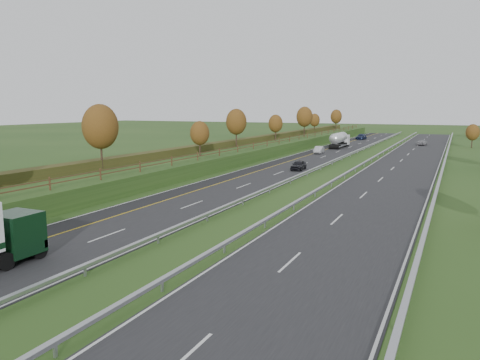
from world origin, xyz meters
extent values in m
plane|color=#274619|center=(8.00, 55.00, 0.00)|extent=(400.00, 400.00, 0.00)
cube|color=black|center=(0.00, 60.00, 0.02)|extent=(10.50, 200.00, 0.04)
cube|color=black|center=(16.50, 60.00, 0.02)|extent=(10.50, 200.00, 0.04)
cube|color=black|center=(-3.75, 60.00, 0.02)|extent=(3.00, 200.00, 0.04)
cube|color=silver|center=(-5.05, 60.00, 0.05)|extent=(0.15, 200.00, 0.01)
cube|color=gold|center=(-2.25, 60.00, 0.05)|extent=(0.15, 200.00, 0.01)
cube|color=silver|center=(5.05, 60.00, 0.05)|extent=(0.15, 200.00, 0.01)
cube|color=silver|center=(11.45, 60.00, 0.05)|extent=(0.15, 200.00, 0.01)
cube|color=silver|center=(21.55, 60.00, 0.05)|extent=(0.15, 200.00, 0.01)
cube|color=silver|center=(15.25, -1.00, 0.05)|extent=(0.15, 4.00, 0.01)
cube|color=silver|center=(1.25, 11.00, 0.05)|extent=(0.15, 4.00, 0.01)
cube|color=silver|center=(15.25, 11.00, 0.05)|extent=(0.15, 4.00, 0.01)
cube|color=silver|center=(1.25, 23.00, 0.05)|extent=(0.15, 4.00, 0.01)
cube|color=silver|center=(15.25, 23.00, 0.05)|extent=(0.15, 4.00, 0.01)
cube|color=silver|center=(1.25, 35.00, 0.05)|extent=(0.15, 4.00, 0.01)
cube|color=silver|center=(15.25, 35.00, 0.05)|extent=(0.15, 4.00, 0.01)
cube|color=silver|center=(1.25, 47.00, 0.05)|extent=(0.15, 4.00, 0.01)
cube|color=silver|center=(15.25, 47.00, 0.05)|extent=(0.15, 4.00, 0.01)
cube|color=silver|center=(1.25, 59.00, 0.05)|extent=(0.15, 4.00, 0.01)
cube|color=silver|center=(15.25, 59.00, 0.05)|extent=(0.15, 4.00, 0.01)
cube|color=silver|center=(1.25, 71.00, 0.05)|extent=(0.15, 4.00, 0.01)
cube|color=silver|center=(15.25, 71.00, 0.05)|extent=(0.15, 4.00, 0.01)
cube|color=silver|center=(1.25, 83.00, 0.05)|extent=(0.15, 4.00, 0.01)
cube|color=silver|center=(15.25, 83.00, 0.05)|extent=(0.15, 4.00, 0.01)
cube|color=silver|center=(1.25, 95.00, 0.05)|extent=(0.15, 4.00, 0.01)
cube|color=silver|center=(15.25, 95.00, 0.05)|extent=(0.15, 4.00, 0.01)
cube|color=silver|center=(1.25, 107.00, 0.05)|extent=(0.15, 4.00, 0.01)
cube|color=silver|center=(15.25, 107.00, 0.05)|extent=(0.15, 4.00, 0.01)
cube|color=silver|center=(1.25, 119.00, 0.05)|extent=(0.15, 4.00, 0.01)
cube|color=silver|center=(15.25, 119.00, 0.05)|extent=(0.15, 4.00, 0.01)
cube|color=silver|center=(1.25, 131.00, 0.05)|extent=(0.15, 4.00, 0.01)
cube|color=silver|center=(15.25, 131.00, 0.05)|extent=(0.15, 4.00, 0.01)
cube|color=silver|center=(1.25, 143.00, 0.05)|extent=(0.15, 4.00, 0.01)
cube|color=silver|center=(15.25, 143.00, 0.05)|extent=(0.15, 4.00, 0.01)
cube|color=silver|center=(1.25, 155.00, 0.05)|extent=(0.15, 4.00, 0.01)
cube|color=silver|center=(15.25, 155.00, 0.05)|extent=(0.15, 4.00, 0.01)
cube|color=#274619|center=(-13.00, 60.00, 1.00)|extent=(12.00, 200.00, 2.00)
cube|color=#353B18|center=(-15.00, 60.00, 2.55)|extent=(2.20, 180.00, 1.10)
cube|color=#422B19|center=(-8.50, 60.00, 2.55)|extent=(0.08, 184.00, 0.10)
cube|color=#422B19|center=(-8.50, 60.00, 2.95)|extent=(0.08, 184.00, 0.10)
cube|color=#422B19|center=(-8.50, 15.00, 2.60)|extent=(0.12, 0.12, 1.20)
cube|color=#422B19|center=(-8.50, 21.50, 2.60)|extent=(0.12, 0.12, 1.20)
cube|color=#422B19|center=(-8.50, 28.00, 2.60)|extent=(0.12, 0.12, 1.20)
cube|color=#422B19|center=(-8.50, 34.50, 2.60)|extent=(0.12, 0.12, 1.20)
cube|color=#422B19|center=(-8.50, 41.00, 2.60)|extent=(0.12, 0.12, 1.20)
cube|color=#422B19|center=(-8.50, 47.50, 2.60)|extent=(0.12, 0.12, 1.20)
cube|color=#422B19|center=(-8.50, 54.00, 2.60)|extent=(0.12, 0.12, 1.20)
cube|color=#422B19|center=(-8.50, 60.50, 2.60)|extent=(0.12, 0.12, 1.20)
cube|color=#422B19|center=(-8.50, 67.00, 2.60)|extent=(0.12, 0.12, 1.20)
cube|color=#422B19|center=(-8.50, 73.50, 2.60)|extent=(0.12, 0.12, 1.20)
cube|color=#422B19|center=(-8.50, 80.00, 2.60)|extent=(0.12, 0.12, 1.20)
cube|color=#422B19|center=(-8.50, 86.50, 2.60)|extent=(0.12, 0.12, 1.20)
cube|color=#422B19|center=(-8.50, 93.00, 2.60)|extent=(0.12, 0.12, 1.20)
cube|color=#422B19|center=(-8.50, 99.50, 2.60)|extent=(0.12, 0.12, 1.20)
cube|color=#422B19|center=(-8.50, 106.00, 2.60)|extent=(0.12, 0.12, 1.20)
cube|color=#422B19|center=(-8.50, 112.50, 2.60)|extent=(0.12, 0.12, 1.20)
cube|color=#422B19|center=(-8.50, 119.00, 2.60)|extent=(0.12, 0.12, 1.20)
cube|color=#422B19|center=(-8.50, 125.50, 2.60)|extent=(0.12, 0.12, 1.20)
cube|color=#422B19|center=(-8.50, 132.00, 2.60)|extent=(0.12, 0.12, 1.20)
cube|color=#422B19|center=(-8.50, 138.50, 2.60)|extent=(0.12, 0.12, 1.20)
cube|color=#422B19|center=(-8.50, 145.00, 2.60)|extent=(0.12, 0.12, 1.20)
cube|color=#422B19|center=(-8.50, 151.50, 2.60)|extent=(0.12, 0.12, 1.20)
cube|color=#999CA2|center=(5.70, 60.00, 0.62)|extent=(0.32, 200.00, 0.18)
cube|color=#999CA2|center=(5.70, 4.00, 0.28)|extent=(0.10, 0.14, 0.56)
cube|color=#999CA2|center=(5.70, 11.00, 0.28)|extent=(0.10, 0.14, 0.56)
cube|color=#999CA2|center=(5.70, 18.00, 0.28)|extent=(0.10, 0.14, 0.56)
cube|color=#999CA2|center=(5.70, 25.00, 0.28)|extent=(0.10, 0.14, 0.56)
cube|color=#999CA2|center=(5.70, 32.00, 0.28)|extent=(0.10, 0.14, 0.56)
cube|color=#999CA2|center=(5.70, 39.00, 0.28)|extent=(0.10, 0.14, 0.56)
cube|color=#999CA2|center=(5.70, 46.00, 0.28)|extent=(0.10, 0.14, 0.56)
cube|color=#999CA2|center=(5.70, 53.00, 0.28)|extent=(0.10, 0.14, 0.56)
cube|color=#999CA2|center=(5.70, 60.00, 0.28)|extent=(0.10, 0.14, 0.56)
cube|color=#999CA2|center=(5.70, 67.00, 0.28)|extent=(0.10, 0.14, 0.56)
cube|color=#999CA2|center=(5.70, 74.00, 0.28)|extent=(0.10, 0.14, 0.56)
cube|color=#999CA2|center=(5.70, 81.00, 0.28)|extent=(0.10, 0.14, 0.56)
cube|color=#999CA2|center=(5.70, 88.00, 0.28)|extent=(0.10, 0.14, 0.56)
cube|color=#999CA2|center=(5.70, 95.00, 0.28)|extent=(0.10, 0.14, 0.56)
cube|color=#999CA2|center=(5.70, 102.00, 0.28)|extent=(0.10, 0.14, 0.56)
cube|color=#999CA2|center=(5.70, 109.00, 0.28)|extent=(0.10, 0.14, 0.56)
cube|color=#999CA2|center=(5.70, 116.00, 0.28)|extent=(0.10, 0.14, 0.56)
cube|color=#999CA2|center=(5.70, 123.00, 0.28)|extent=(0.10, 0.14, 0.56)
cube|color=#999CA2|center=(5.70, 130.00, 0.28)|extent=(0.10, 0.14, 0.56)
cube|color=#999CA2|center=(5.70, 137.00, 0.28)|extent=(0.10, 0.14, 0.56)
cube|color=#999CA2|center=(5.70, 144.00, 0.28)|extent=(0.10, 0.14, 0.56)
cube|color=#999CA2|center=(5.70, 151.00, 0.28)|extent=(0.10, 0.14, 0.56)
cube|color=#999CA2|center=(5.70, 158.00, 0.28)|extent=(0.10, 0.14, 0.56)
cube|color=#999CA2|center=(10.80, 60.00, 0.62)|extent=(0.32, 200.00, 0.18)
cube|color=#999CA2|center=(10.80, -3.00, 0.28)|extent=(0.10, 0.14, 0.56)
cube|color=#999CA2|center=(10.80, 4.00, 0.28)|extent=(0.10, 0.14, 0.56)
cube|color=#999CA2|center=(10.80, 11.00, 0.28)|extent=(0.10, 0.14, 0.56)
cube|color=#999CA2|center=(10.80, 18.00, 0.28)|extent=(0.10, 0.14, 0.56)
cube|color=#999CA2|center=(10.80, 25.00, 0.28)|extent=(0.10, 0.14, 0.56)
cube|color=#999CA2|center=(10.80, 32.00, 0.28)|extent=(0.10, 0.14, 0.56)
cube|color=#999CA2|center=(10.80, 39.00, 0.28)|extent=(0.10, 0.14, 0.56)
cube|color=#999CA2|center=(10.80, 46.00, 0.28)|extent=(0.10, 0.14, 0.56)
cube|color=#999CA2|center=(10.80, 53.00, 0.28)|extent=(0.10, 0.14, 0.56)
cube|color=#999CA2|center=(10.80, 60.00, 0.28)|extent=(0.10, 0.14, 0.56)
cube|color=#999CA2|center=(10.80, 67.00, 0.28)|extent=(0.10, 0.14, 0.56)
cube|color=#999CA2|center=(10.80, 74.00, 0.28)|extent=(0.10, 0.14, 0.56)
cube|color=#999CA2|center=(10.80, 81.00, 0.28)|extent=(0.10, 0.14, 0.56)
cube|color=#999CA2|center=(10.80, 88.00, 0.28)|extent=(0.10, 0.14, 0.56)
cube|color=#999CA2|center=(10.80, 95.00, 0.28)|extent=(0.10, 0.14, 0.56)
cube|color=#999CA2|center=(10.80, 102.00, 0.28)|extent=(0.10, 0.14, 0.56)
cube|color=#999CA2|center=(10.80, 109.00, 0.28)|extent=(0.10, 0.14, 0.56)
cube|color=#999CA2|center=(10.80, 116.00, 0.28)|extent=(0.10, 0.14, 0.56)
cube|color=#999CA2|center=(10.80, 123.00, 0.28)|extent=(0.10, 0.14, 0.56)
cube|color=#999CA2|center=(10.80, 130.00, 0.28)|extent=(0.10, 0.14, 0.56)
cube|color=#999CA2|center=(10.80, 137.00, 0.28)|extent=(0.10, 0.14, 0.56)
cube|color=#999CA2|center=(10.80, 144.00, 0.28)|extent=(0.10, 0.14, 0.56)
cube|color=#999CA2|center=(10.80, 151.00, 0.28)|extent=(0.10, 0.14, 0.56)
cube|color=#999CA2|center=(10.80, 158.00, 0.28)|extent=(0.10, 0.14, 0.56)
cube|color=#999CA2|center=(22.30, 60.00, 0.62)|extent=(0.32, 200.00, 0.18)
cube|color=#999CA2|center=(22.30, 4.00, 0.28)|extent=(0.10, 0.14, 0.56)
cube|color=#999CA2|center=(22.30, 18.00, 0.28)|extent=(0.10, 0.14, 0.56)
cube|color=#999CA2|center=(22.30, 32.00, 0.28)|extent=(0.10, 0.14, 0.56)
cube|color=#999CA2|center=(22.30, 46.00, 0.28)|extent=(0.10, 0.14, 0.56)
cube|color=#999CA2|center=(22.30, 60.00, 0.28)|extent=(0.10, 0.14, 0.56)
cube|color=#999CA2|center=(22.30, 74.00, 0.28)|extent=(0.10, 0.14, 0.56)
cube|color=#999CA2|center=(22.30, 88.00, 0.28)|extent=(0.10, 0.14, 0.56)
cube|color=#999CA2|center=(22.30, 102.00, 0.28)|extent=(0.10, 0.14, 0.56)
cube|color=#999CA2|center=(22.30, 116.00, 0.28)|extent=(0.10, 0.14, 0.56)
cube|color=#999CA2|center=(22.30, 130.00, 0.28)|extent=(0.10, 0.14, 0.56)
cube|color=#999CA2|center=(22.30, 144.00, 0.28)|extent=(0.10, 0.14, 0.56)
cube|color=#999CA2|center=(22.30, 158.00, 0.28)|extent=(0.10, 0.14, 0.56)
cylinder|color=#2D2116|center=(-14.00, 28.00, 3.58)|extent=(0.24, 0.24, 3.15)
ellipsoid|color=#4C2E10|center=(-14.00, 28.00, 7.04)|extent=(4.20, 4.20, 5.25)
cylinder|color=#2D2116|center=(-11.00, 46.00, 3.08)|extent=(0.24, 0.24, 2.16)
ellipsoid|color=#4C2E10|center=(-11.00, 46.00, 5.46)|extent=(2.88, 2.88, 3.60)
cylinder|color=#2D2116|center=(-13.50, 64.00, 3.44)|extent=(0.24, 0.24, 2.88)
ellipsoid|color=#4C2E10|center=(-13.50, 64.00, 6.61)|extent=(3.84, 3.84, 4.80)
cylinder|color=#2D2116|center=(-12.50, 82.00, 3.17)|extent=(0.24, 0.24, 2.34)
ellipsoid|color=#4C2E10|center=(-12.50, 82.00, 5.74)|extent=(3.12, 3.12, 3.90)
cylinder|color=#2D2116|center=(-11.50, 100.00, 3.53)|extent=(0.24, 0.24, 3.06)
ellipsoid|color=#4C2E10|center=(-11.50, 100.00, 6.90)|extent=(4.08, 4.08, 5.10)
cylinder|color=#2D2116|center=(-14.00, 118.00, 3.12)|extent=(0.24, 0.24, 2.25)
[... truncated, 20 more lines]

